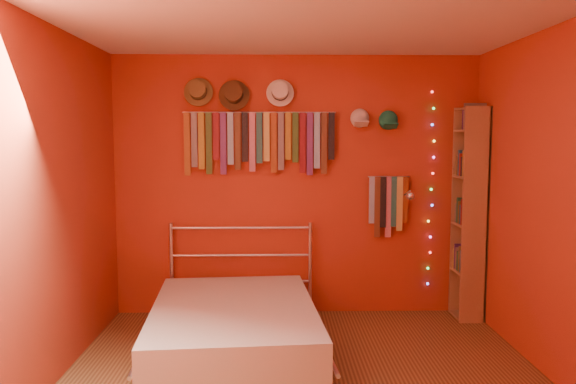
{
  "coord_description": "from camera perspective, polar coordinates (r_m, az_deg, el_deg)",
  "views": [
    {
      "loc": [
        -0.2,
        -3.66,
        1.72
      ],
      "look_at": [
        -0.1,
        0.9,
        1.27
      ],
      "focal_mm": 35.0,
      "sensor_mm": 36.0,
      "label": 1
    }
  ],
  "objects": [
    {
      "name": "back_wall",
      "position": [
        5.43,
        0.87,
        0.62
      ],
      "size": [
        3.5,
        0.02,
        2.5
      ],
      "primitive_type": "cube",
      "color": "maroon",
      "rests_on": "ground"
    },
    {
      "name": "right_wall",
      "position": [
        4.17,
        26.63,
        -1.48
      ],
      "size": [
        0.02,
        3.5,
        2.5
      ],
      "primitive_type": "cube",
      "color": "maroon",
      "rests_on": "ground"
    },
    {
      "name": "left_wall",
      "position": [
        4.0,
        -24.03,
        -1.65
      ],
      "size": [
        0.02,
        3.5,
        2.5
      ],
      "primitive_type": "cube",
      "color": "maroon",
      "rests_on": "ground"
    },
    {
      "name": "ceiling",
      "position": [
        3.75,
        1.94,
        17.59
      ],
      "size": [
        3.5,
        3.5,
        0.02
      ],
      "primitive_type": "cube",
      "color": "white",
      "rests_on": "back_wall"
    },
    {
      "name": "tie_rack",
      "position": [
        5.35,
        -2.98,
        5.39
      ],
      "size": [
        1.45,
        0.03,
        0.6
      ],
      "color": "silver",
      "rests_on": "back_wall"
    },
    {
      "name": "small_tie_rack",
      "position": [
        5.49,
        10.16,
        -1.03
      ],
      "size": [
        0.4,
        0.03,
        0.6
      ],
      "color": "silver",
      "rests_on": "back_wall"
    },
    {
      "name": "fedora_olive",
      "position": [
        5.38,
        -9.14,
        10.1
      ],
      "size": [
        0.27,
        0.15,
        0.27
      ],
      "rotation": [
        1.36,
        0.0,
        0.0
      ],
      "color": "brown",
      "rests_on": "back_wall"
    },
    {
      "name": "fedora_brown",
      "position": [
        5.34,
        -5.52,
        9.88
      ],
      "size": [
        0.29,
        0.16,
        0.29
      ],
      "rotation": [
        1.36,
        0.0,
        0.0
      ],
      "color": "#49311A",
      "rests_on": "back_wall"
    },
    {
      "name": "fedora_white",
      "position": [
        5.33,
        -0.81,
        10.14
      ],
      "size": [
        0.26,
        0.14,
        0.26
      ],
      "rotation": [
        1.36,
        0.0,
        0.0
      ],
      "color": "silver",
      "rests_on": "back_wall"
    },
    {
      "name": "cap_white",
      "position": [
        5.42,
        7.3,
        7.43
      ],
      "size": [
        0.18,
        0.23,
        0.18
      ],
      "color": "silver",
      "rests_on": "back_wall"
    },
    {
      "name": "cap_green",
      "position": [
        5.46,
        10.15,
        7.18
      ],
      "size": [
        0.18,
        0.23,
        0.18
      ],
      "color": "#1B7B58",
      "rests_on": "back_wall"
    },
    {
      "name": "fairy_lights",
      "position": [
        5.6,
        14.35,
        0.26
      ],
      "size": [
        0.06,
        0.02,
        1.89
      ],
      "color": "#FF3333",
      "rests_on": "back_wall"
    },
    {
      "name": "reading_lamp",
      "position": [
        5.33,
        12.21,
        -0.37
      ],
      "size": [
        0.08,
        0.33,
        0.1
      ],
      "color": "silver",
      "rests_on": "back_wall"
    },
    {
      "name": "bookshelf",
      "position": [
        5.56,
        18.3,
        -1.96
      ],
      "size": [
        0.25,
        0.34,
        2.0
      ],
      "color": "#946942",
      "rests_on": "ground"
    },
    {
      "name": "bed",
      "position": [
        4.63,
        -5.51,
        -13.47
      ],
      "size": [
        1.5,
        1.92,
        0.9
      ],
      "rotation": [
        0.0,
        0.0,
        0.08
      ],
      "color": "silver",
      "rests_on": "ground"
    }
  ]
}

